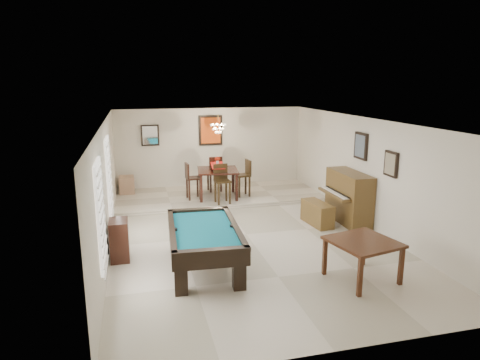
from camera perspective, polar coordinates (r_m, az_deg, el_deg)
name	(u,v)px	position (r m, az deg, el deg)	size (l,w,h in m)	color
ground_plane	(246,235)	(9.92, 0.85, -7.31)	(6.00, 9.00, 0.02)	beige
wall_back	(211,149)	(13.86, -3.93, 4.18)	(6.00, 0.04, 2.60)	silver
wall_front	(340,259)	(5.52, 13.19, -10.26)	(6.00, 0.04, 2.60)	silver
wall_left	(106,187)	(9.25, -17.38, -0.95)	(0.04, 9.00, 2.60)	silver
wall_right	(367,173)	(10.70, 16.60, 0.96)	(0.04, 9.00, 2.60)	silver
ceiling	(247,121)	(9.33, 0.90, 7.88)	(6.00, 9.00, 0.04)	white
dining_step	(219,196)	(12.92, -2.86, -2.10)	(6.00, 2.50, 0.12)	beige
window_left_front	(101,214)	(7.11, -18.08, -4.37)	(0.06, 1.00, 1.70)	white
window_left_rear	(109,176)	(9.81, -17.07, 0.46)	(0.06, 1.00, 1.70)	white
pool_table	(204,248)	(8.13, -4.78, -9.07)	(1.27, 2.34, 0.78)	black
square_table	(362,260)	(7.97, 15.96, -10.23)	(1.06, 1.06, 0.73)	#351A0D
upright_piano	(343,198)	(10.88, 13.61, -2.28)	(0.85, 1.52, 1.26)	brown
piano_bench	(317,213)	(10.67, 10.26, -4.41)	(0.39, 1.00, 0.55)	brown
apothecary_chest	(119,240)	(8.79, -15.78, -7.70)	(0.36, 0.54, 0.81)	black
dining_table	(218,181)	(12.44, -2.99, -0.17)	(1.14, 1.14, 0.94)	black
flower_vase	(217,161)	(12.32, -3.03, 2.56)	(0.15, 0.15, 0.26)	#B6280F
dining_chair_south	(222,184)	(11.80, -2.36, -0.56)	(0.40, 0.40, 1.08)	black
dining_chair_north	(214,173)	(13.14, -3.44, 0.88)	(0.40, 0.40, 1.09)	black
dining_chair_west	(193,181)	(12.31, -6.25, -0.12)	(0.39, 0.39, 1.05)	black
dining_chair_east	(243,178)	(12.55, 0.34, 0.26)	(0.40, 0.40, 1.07)	black
corner_bench	(127,185)	(13.41, -14.87, -0.61)	(0.44, 0.55, 0.50)	#A47859
chandelier	(218,125)	(12.48, -2.93, 7.36)	(0.44, 0.44, 0.60)	#FFE5B2
back_painting	(211,130)	(13.74, -3.94, 6.62)	(0.75, 0.06, 0.95)	#D84C14
back_mirror	(150,135)	(13.55, -11.91, 5.85)	(0.55, 0.06, 0.65)	white
right_picture_upper	(361,146)	(10.83, 15.82, 4.39)	(0.06, 0.55, 0.65)	slate
right_picture_lower	(391,164)	(9.77, 19.50, 2.03)	(0.06, 0.45, 0.55)	gray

